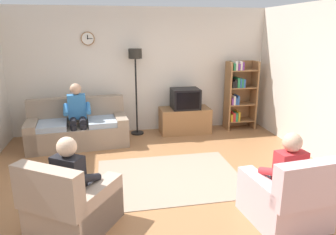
{
  "coord_description": "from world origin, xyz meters",
  "views": [
    {
      "loc": [
        -0.77,
        -4.27,
        2.23
      ],
      "look_at": [
        0.2,
        0.64,
        0.82
      ],
      "focal_mm": 33.49,
      "sensor_mm": 36.0,
      "label": 1
    }
  ],
  "objects": [
    {
      "name": "person_in_left_armchair",
      "position": [
        -1.18,
        -0.88,
        0.6
      ],
      "size": [
        0.61,
        0.64,
        1.12
      ],
      "color": "black",
      "rests_on": "ground_plane"
    },
    {
      "name": "tv_stand",
      "position": [
        0.9,
        2.25,
        0.28
      ],
      "size": [
        1.1,
        0.56,
        0.56
      ],
      "color": "olive",
      "rests_on": "ground_plane"
    },
    {
      "name": "back_wall_assembly",
      "position": [
        -0.0,
        2.66,
        1.35
      ],
      "size": [
        6.2,
        0.17,
        2.7
      ],
      "color": "silver",
      "rests_on": "ground_plane"
    },
    {
      "name": "ground_plane",
      "position": [
        0.0,
        0.0,
        0.0
      ],
      "size": [
        12.0,
        12.0,
        0.0
      ],
      "primitive_type": "plane",
      "color": "#9E6B42"
    },
    {
      "name": "armchair_near_window",
      "position": [
        -1.23,
        -0.96,
        0.29
      ],
      "size": [
        1.15,
        1.18,
        0.9
      ],
      "color": "tan",
      "rests_on": "ground_plane"
    },
    {
      "name": "bookshelf",
      "position": [
        2.17,
        2.32,
        0.82
      ],
      "size": [
        0.68,
        0.36,
        1.56
      ],
      "color": "olive",
      "rests_on": "ground_plane"
    },
    {
      "name": "floor_lamp",
      "position": [
        -0.16,
        2.35,
        1.45
      ],
      "size": [
        0.28,
        0.28,
        1.85
      ],
      "color": "black",
      "rests_on": "ground_plane"
    },
    {
      "name": "area_rug",
      "position": [
        0.12,
        0.1,
        0.01
      ],
      "size": [
        2.2,
        1.7,
        0.01
      ],
      "primitive_type": "cube",
      "color": "gray",
      "rests_on": "ground_plane"
    },
    {
      "name": "person_in_right_armchair",
      "position": [
        1.24,
        -1.21,
        0.6
      ],
      "size": [
        0.54,
        0.56,
        1.12
      ],
      "color": "red",
      "rests_on": "ground_plane"
    },
    {
      "name": "person_on_couch",
      "position": [
        -1.36,
        1.79,
        0.7
      ],
      "size": [
        0.54,
        0.56,
        1.24
      ],
      "color": "#3372B2",
      "rests_on": "ground_plane"
    },
    {
      "name": "armchair_near_bookshelf",
      "position": [
        1.24,
        -1.3,
        0.29
      ],
      "size": [
        0.88,
        0.95,
        0.9
      ],
      "color": "beige",
      "rests_on": "ground_plane"
    },
    {
      "name": "tv",
      "position": [
        0.9,
        2.23,
        0.78
      ],
      "size": [
        0.6,
        0.49,
        0.44
      ],
      "color": "black",
      "rests_on": "tv_stand"
    },
    {
      "name": "couch",
      "position": [
        -1.38,
        1.9,
        0.31
      ],
      "size": [
        1.97,
        1.05,
        0.9
      ],
      "color": "gray",
      "rests_on": "ground_plane"
    }
  ]
}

